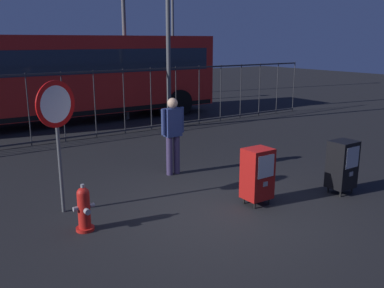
% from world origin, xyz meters
% --- Properties ---
extents(ground_plane, '(60.00, 60.00, 0.00)m').
position_xyz_m(ground_plane, '(0.00, 0.00, 0.00)').
color(ground_plane, black).
extents(fire_hydrant, '(0.33, 0.31, 0.75)m').
position_xyz_m(fire_hydrant, '(-2.12, 0.57, 0.35)').
color(fire_hydrant, red).
rests_on(fire_hydrant, ground_plane).
extents(newspaper_box_primary, '(0.48, 0.42, 1.02)m').
position_xyz_m(newspaper_box_primary, '(0.78, -0.13, 0.57)').
color(newspaper_box_primary, black).
rests_on(newspaper_box_primary, ground_plane).
extents(newspaper_box_secondary, '(0.48, 0.42, 1.02)m').
position_xyz_m(newspaper_box_secondary, '(2.49, -0.62, 0.57)').
color(newspaper_box_secondary, black).
rests_on(newspaper_box_secondary, ground_plane).
extents(stop_sign, '(0.71, 0.31, 2.23)m').
position_xyz_m(stop_sign, '(-2.17, 1.46, 1.60)').
color(stop_sign, '#4C4F54').
rests_on(stop_sign, ground_plane).
extents(pedestrian, '(0.55, 0.22, 1.67)m').
position_xyz_m(pedestrian, '(0.48, 2.18, 0.95)').
color(pedestrian, '#382D51').
rests_on(pedestrian, ground_plane).
extents(fence_barrier, '(18.03, 0.04, 2.00)m').
position_xyz_m(fence_barrier, '(0.00, 6.54, 1.02)').
color(fence_barrier, '#2D2D33').
rests_on(fence_barrier, ground_plane).
extents(bus_near, '(10.52, 2.85, 3.00)m').
position_xyz_m(bus_near, '(0.90, 9.54, 1.71)').
color(bus_near, red).
rests_on(bus_near, ground_plane).
extents(street_light_near_left, '(0.32, 0.32, 7.38)m').
position_xyz_m(street_light_near_left, '(7.93, 14.10, 4.25)').
color(street_light_near_left, '#4C4F54').
rests_on(street_light_near_left, ground_plane).
extents(street_light_far_left, '(0.32, 0.32, 7.00)m').
position_xyz_m(street_light_far_left, '(2.57, 8.73, 4.06)').
color(street_light_far_left, '#4C4F54').
rests_on(street_light_far_left, ground_plane).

